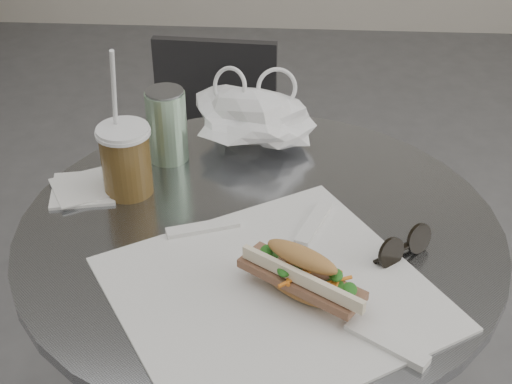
# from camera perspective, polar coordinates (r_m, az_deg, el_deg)

# --- Properties ---
(cafe_table) EXTENTS (0.76, 0.76, 0.74)m
(cafe_table) POSITION_cam_1_polar(r_m,az_deg,el_deg) (1.30, 0.25, -12.47)
(cafe_table) COLOR slate
(cafe_table) RESTS_ON ground
(chair_far) EXTENTS (0.39, 0.41, 0.75)m
(chair_far) POSITION_cam_1_polar(r_m,az_deg,el_deg) (1.85, -3.75, -1.54)
(chair_far) COLOR #313134
(chair_far) RESTS_ON ground
(sandwich_paper) EXTENTS (0.55, 0.54, 0.00)m
(sandwich_paper) POSITION_cam_1_polar(r_m,az_deg,el_deg) (0.99, 1.33, -8.05)
(sandwich_paper) COLOR white
(sandwich_paper) RESTS_ON cafe_table
(banh_mi) EXTENTS (0.23, 0.20, 0.08)m
(banh_mi) POSITION_cam_1_polar(r_m,az_deg,el_deg) (0.97, 3.63, -6.61)
(banh_mi) COLOR tan
(banh_mi) RESTS_ON sandwich_paper
(iced_coffee) EXTENTS (0.09, 0.09, 0.26)m
(iced_coffee) POSITION_cam_1_polar(r_m,az_deg,el_deg) (1.18, -10.37, 2.62)
(iced_coffee) COLOR brown
(iced_coffee) RESTS_ON cafe_table
(sunglasses) EXTENTS (0.09, 0.08, 0.05)m
(sunglasses) POSITION_cam_1_polar(r_m,az_deg,el_deg) (1.07, 11.74, -4.34)
(sunglasses) COLOR black
(sunglasses) RESTS_ON cafe_table
(plastic_bag) EXTENTS (0.24, 0.20, 0.10)m
(plastic_bag) POSITION_cam_1_polar(r_m,az_deg,el_deg) (1.31, -0.28, 5.84)
(plastic_bag) COLOR white
(plastic_bag) RESTS_ON cafe_table
(napkin_stack) EXTENTS (0.13, 0.13, 0.01)m
(napkin_stack) POSITION_cam_1_polar(r_m,az_deg,el_deg) (1.23, -13.60, 0.29)
(napkin_stack) COLOR white
(napkin_stack) RESTS_ON cafe_table
(drink_can) EXTENTS (0.07, 0.07, 0.13)m
(drink_can) POSITION_cam_1_polar(r_m,az_deg,el_deg) (1.26, -7.14, 5.31)
(drink_can) COLOR #5EA268
(drink_can) RESTS_ON cafe_table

